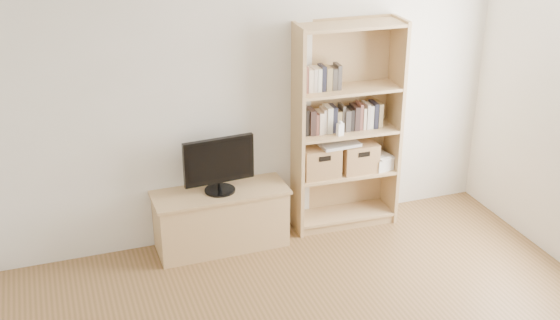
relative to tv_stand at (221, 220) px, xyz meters
name	(u,v)px	position (x,y,z in m)	size (l,w,h in m)	color
back_wall	(254,94)	(0.38, 0.21, 1.04)	(4.50, 0.02, 2.60)	silver
tv_stand	(221,220)	(0.00, 0.00, 0.00)	(1.12, 0.42, 0.51)	tan
bookshelf	(347,128)	(1.18, 0.04, 0.69)	(0.95, 0.34, 1.90)	tan
television	(219,166)	(0.00, 0.00, 0.52)	(0.61, 0.05, 0.48)	black
books_row_mid	(346,117)	(1.19, 0.06, 0.78)	(0.84, 0.16, 0.22)	#413B38
books_row_upper	(325,79)	(0.97, 0.07, 1.16)	(0.36, 0.13, 0.19)	#413B38
baby_monitor	(340,129)	(1.07, -0.06, 0.73)	(0.06, 0.04, 0.11)	white
basket_left	(319,161)	(0.93, 0.05, 0.41)	(0.33, 0.27, 0.27)	#AA804C
basket_right	(358,156)	(1.30, 0.03, 0.40)	(0.32, 0.27, 0.27)	#AA804C
laptop	(338,143)	(1.10, 0.03, 0.56)	(0.35, 0.25, 0.03)	silver
magazine_stack	(379,161)	(1.51, 0.02, 0.33)	(0.17, 0.25, 0.11)	beige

